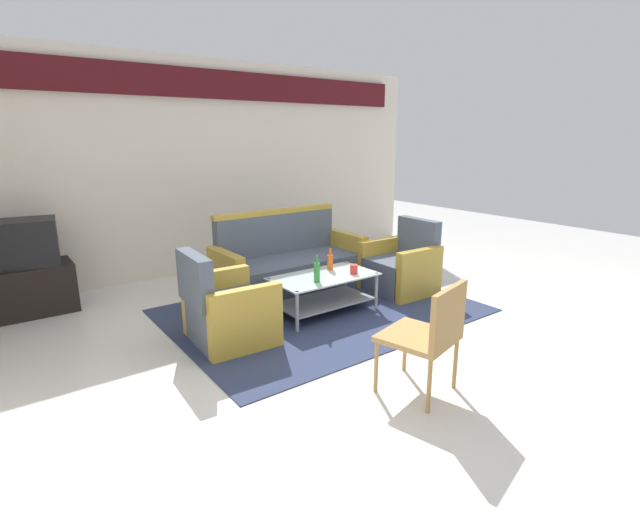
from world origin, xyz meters
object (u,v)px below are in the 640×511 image
Objects in this scene: coffee_table at (324,288)px; cup at (354,269)px; armchair_right at (401,268)px; bottle_green at (317,272)px; couch at (289,266)px; bottle_orange at (330,262)px; armchair_left at (227,311)px; tv_stand at (32,289)px; wicker_chair at (430,331)px; television at (25,243)px.

cup is (0.30, -0.13, 0.19)m from coffee_table.
armchair_right reaches higher than bottle_green.
couch is 7.62× the size of bottle_orange.
armchair_left reaches higher than bottle_green.
couch is 0.97m from cup.
bottle_orange is 0.29m from cup.
tv_stand reaches higher than cup.
bottle_green reaches higher than cup.
tv_stand is (-3.63, 1.81, -0.03)m from armchair_right.
armchair_right is at bearing -26.48° from tv_stand.
armchair_right is 2.33m from wicker_chair.
coffee_table is at bearing 155.59° from cup.
armchair_left is 1.30× the size of television.
cup is 3.39m from tv_stand.
armchair_right is 0.77× the size of coffee_table.
armchair_right is at bearing 9.72° from cup.
bottle_green is 1.62m from wicker_chair.
tv_stand is 0.50m from television.
bottle_orange is at bearing -32.42° from tv_stand.
wicker_chair is at bearing 128.08° from television.
bottle_orange is (0.37, 0.27, -0.02)m from bottle_green.
television reaches higher than cup.
wicker_chair is (-0.56, -1.87, -0.01)m from bottle_orange.
couch reaches higher than wicker_chair.
armchair_right is 1.06× the size of tv_stand.
armchair_left is 1.06× the size of tv_stand.
tv_stand is at bearing 90.00° from television.
bottle_orange reaches higher than tv_stand.
bottle_green is at bearing -144.65° from coffee_table.
television is 0.78× the size of wicker_chair.
armchair_left is at bearing 133.04° from television.
tv_stand is (-2.66, 1.69, -0.24)m from bottle_orange.
bottle_green reaches higher than coffee_table.
couch is 0.69m from bottle_orange.
coffee_table is (1.13, 0.05, -0.02)m from armchair_left.
couch is 2.78m from television.
bottle_green is 1.17× the size of bottle_orange.
cup is 0.15× the size of television.
television is (0.00, 0.00, 0.50)m from tv_stand.
cup is (0.48, -0.00, -0.05)m from bottle_green.
coffee_table is 3.07m from tv_stand.
tv_stand is 1.23× the size of television.
couch is 1.48m from armchair_left.
tv_stand is 4.14m from wicker_chair.
tv_stand is at bearing 144.66° from cup.
tv_stand is (-2.28, 1.95, -0.25)m from bottle_green.
armchair_right is 1.17m from coffee_table.
couch reaches higher than coffee_table.
bottle_green is at bearing 69.34° from wicker_chair.
bottle_green reaches higher than bottle_orange.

